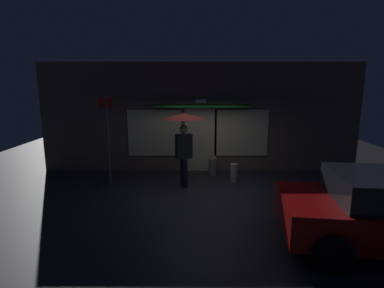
{
  "coord_description": "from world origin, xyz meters",
  "views": [
    {
      "loc": [
        -0.3,
        -7.8,
        2.92
      ],
      "look_at": [
        -0.27,
        0.5,
        1.29
      ],
      "focal_mm": 27.4,
      "sensor_mm": 36.0,
      "label": 1
    }
  ],
  "objects_px": {
    "street_sign_post": "(107,135)",
    "sidewalk_bollard_2": "(233,173)",
    "person_with_umbrella": "(183,130)",
    "sidewalk_bollard": "(211,167)"
  },
  "relations": [
    {
      "from": "sidewalk_bollard",
      "to": "sidewalk_bollard_2",
      "type": "relative_size",
      "value": 1.01
    },
    {
      "from": "person_with_umbrella",
      "to": "sidewalk_bollard_2",
      "type": "height_order",
      "value": "person_with_umbrella"
    },
    {
      "from": "person_with_umbrella",
      "to": "street_sign_post",
      "type": "height_order",
      "value": "street_sign_post"
    },
    {
      "from": "person_with_umbrella",
      "to": "sidewalk_bollard",
      "type": "height_order",
      "value": "person_with_umbrella"
    },
    {
      "from": "street_sign_post",
      "to": "sidewalk_bollard_2",
      "type": "distance_m",
      "value": 4.0
    },
    {
      "from": "sidewalk_bollard",
      "to": "sidewalk_bollard_2",
      "type": "bearing_deg",
      "value": -47.56
    },
    {
      "from": "person_with_umbrella",
      "to": "sidewalk_bollard",
      "type": "bearing_deg",
      "value": -152.17
    },
    {
      "from": "street_sign_post",
      "to": "sidewalk_bollard_2",
      "type": "relative_size",
      "value": 4.61
    },
    {
      "from": "person_with_umbrella",
      "to": "street_sign_post",
      "type": "relative_size",
      "value": 0.8
    },
    {
      "from": "street_sign_post",
      "to": "sidewalk_bollard_2",
      "type": "bearing_deg",
      "value": 1.89
    }
  ]
}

